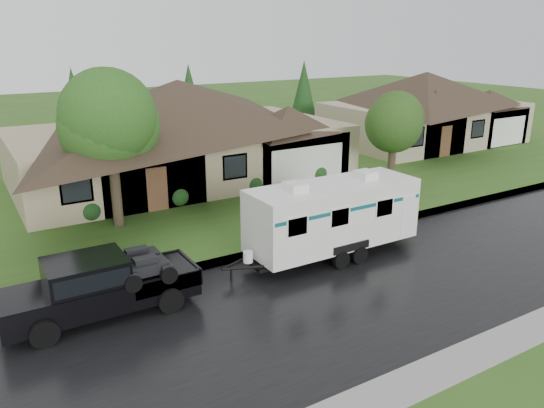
{
  "coord_description": "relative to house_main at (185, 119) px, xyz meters",
  "views": [
    {
      "loc": [
        -9.02,
        -14.24,
        8.17
      ],
      "look_at": [
        0.83,
        2.0,
        2.05
      ],
      "focal_mm": 35.0,
      "sensor_mm": 36.0,
      "label": 1
    }
  ],
  "objects": [
    {
      "name": "ground",
      "position": [
        -2.29,
        -13.84,
        -3.59
      ],
      "size": [
        140.0,
        140.0,
        0.0
      ],
      "primitive_type": "plane",
      "color": "#30591B",
      "rests_on": "ground"
    },
    {
      "name": "travel_trailer",
      "position": [
        0.44,
        -13.12,
        -1.92
      ],
      "size": [
        7.04,
        2.47,
        3.16
      ],
      "color": "white",
      "rests_on": "ground"
    },
    {
      "name": "road",
      "position": [
        -2.29,
        -15.84,
        -3.59
      ],
      "size": [
        140.0,
        8.0,
        0.01
      ],
      "primitive_type": "cube",
      "color": "black",
      "rests_on": "ground"
    },
    {
      "name": "curb",
      "position": [
        -2.29,
        -11.59,
        -3.52
      ],
      "size": [
        140.0,
        0.5,
        0.15
      ],
      "primitive_type": "cube",
      "color": "gray",
      "rests_on": "ground"
    },
    {
      "name": "shrub_row",
      "position": [
        -0.29,
        -4.54,
        -2.94
      ],
      "size": [
        13.6,
        1.0,
        1.0
      ],
      "color": "#143814",
      "rests_on": "lawn"
    },
    {
      "name": "pickup_truck",
      "position": [
        -8.36,
        -13.12,
        -2.57
      ],
      "size": [
        5.71,
        2.17,
        1.9
      ],
      "color": "black",
      "rests_on": "ground"
    },
    {
      "name": "lawn",
      "position": [
        -2.29,
        1.16,
        -3.52
      ],
      "size": [
        140.0,
        26.0,
        0.15
      ],
      "primitive_type": "cube",
      "color": "#30591B",
      "rests_on": "ground"
    },
    {
      "name": "tree_right_green",
      "position": [
        8.73,
        -7.51,
        0.08
      ],
      "size": [
        3.07,
        3.07,
        5.08
      ],
      "color": "#382B1E",
      "rests_on": "lawn"
    },
    {
      "name": "house_main",
      "position": [
        0.0,
        0.0,
        0.0
      ],
      "size": [
        19.44,
        10.8,
        6.9
      ],
      "color": "tan",
      "rests_on": "lawn"
    },
    {
      "name": "tree_left_green",
      "position": [
        -5.72,
        -5.9,
        1.15
      ],
      "size": [
        4.0,
        4.0,
        6.62
      ],
      "color": "#382B1E",
      "rests_on": "lawn"
    },
    {
      "name": "house_neighbor",
      "position": [
        19.97,
        0.5,
        -0.27
      ],
      "size": [
        15.12,
        9.72,
        6.45
      ],
      "color": "tan",
      "rests_on": "lawn"
    }
  ]
}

